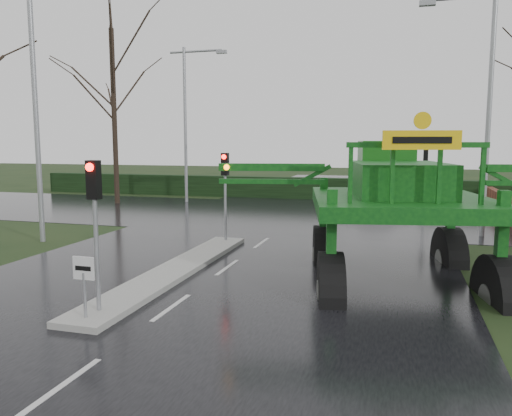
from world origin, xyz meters
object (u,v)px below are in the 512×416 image
(keep_left_sign, at_px, (84,277))
(street_light_right, at_px, (482,91))
(traffic_signal_near, at_px, (94,203))
(traffic_signal_mid, at_px, (225,178))
(street_light_left_near, at_px, (41,88))
(crop_sprayer, at_px, (332,189))
(street_light_left_far, at_px, (189,111))
(traffic_signal_far, at_px, (425,166))
(white_sedan, at_px, (381,209))

(keep_left_sign, height_order, street_light_right, street_light_right)
(traffic_signal_near, relative_size, traffic_signal_mid, 1.00)
(street_light_left_near, bearing_deg, crop_sprayer, -17.87)
(traffic_signal_near, height_order, street_light_right, street_light_right)
(traffic_signal_near, xyz_separation_m, traffic_signal_mid, (0.00, 8.50, 0.00))
(traffic_signal_mid, relative_size, crop_sprayer, 0.35)
(traffic_signal_mid, height_order, street_light_left_far, street_light_left_far)
(traffic_signal_far, height_order, street_light_left_near, street_light_left_near)
(traffic_signal_mid, distance_m, white_sedan, 13.61)
(street_light_left_far, relative_size, crop_sprayer, 0.98)
(keep_left_sign, distance_m, traffic_signal_near, 1.61)
(keep_left_sign, height_order, traffic_signal_mid, traffic_signal_mid)
(street_light_right, bearing_deg, street_light_left_far, 153.98)
(street_light_left_near, bearing_deg, street_light_left_far, 90.00)
(keep_left_sign, relative_size, traffic_signal_mid, 0.38)
(traffic_signal_far, xyz_separation_m, street_light_left_far, (-14.69, -0.01, 3.40))
(traffic_signal_far, height_order, street_light_right, street_light_right)
(traffic_signal_near, relative_size, street_light_left_far, 0.35)
(keep_left_sign, xyz_separation_m, traffic_signal_far, (7.80, 21.51, 1.53))
(traffic_signal_far, xyz_separation_m, street_light_right, (1.69, -8.01, 3.40))
(keep_left_sign, relative_size, crop_sprayer, 0.13)
(white_sedan, bearing_deg, keep_left_sign, 153.14)
(crop_sprayer, bearing_deg, traffic_signal_near, -156.76)
(traffic_signal_near, xyz_separation_m, crop_sprayer, (4.75, 3.26, 0.14))
(traffic_signal_near, bearing_deg, traffic_signal_far, 69.64)
(traffic_signal_near, bearing_deg, street_light_left_near, 134.53)
(traffic_signal_far, distance_m, street_light_left_far, 15.08)
(keep_left_sign, height_order, traffic_signal_near, traffic_signal_near)
(traffic_signal_mid, bearing_deg, white_sedan, 66.11)
(traffic_signal_near, bearing_deg, keep_left_sign, -90.00)
(traffic_signal_mid, bearing_deg, traffic_signal_near, -90.00)
(traffic_signal_mid, xyz_separation_m, street_light_left_near, (-6.89, -1.49, 3.40))
(street_light_left_near, relative_size, street_light_right, 1.00)
(traffic_signal_near, relative_size, street_light_left_near, 0.35)
(crop_sprayer, distance_m, white_sedan, 17.69)
(keep_left_sign, xyz_separation_m, street_light_right, (9.49, 13.50, 4.93))
(street_light_right, relative_size, white_sedan, 2.38)
(street_light_left_near, bearing_deg, traffic_signal_far, 43.63)
(street_light_left_near, height_order, crop_sprayer, street_light_left_near)
(traffic_signal_near, distance_m, street_light_right, 16.46)
(traffic_signal_far, bearing_deg, traffic_signal_mid, 58.07)
(keep_left_sign, xyz_separation_m, street_light_left_far, (-6.89, 21.50, 4.93))
(traffic_signal_near, bearing_deg, traffic_signal_mid, 90.00)
(street_light_left_far, bearing_deg, traffic_signal_near, -71.83)
(street_light_left_far, xyz_separation_m, crop_sprayer, (11.64, -17.75, -3.26))
(keep_left_sign, relative_size, street_light_left_far, 0.14)
(crop_sprayer, height_order, white_sedan, crop_sprayer)
(traffic_signal_far, height_order, crop_sprayer, crop_sprayer)
(traffic_signal_mid, bearing_deg, traffic_signal_far, 58.07)
(traffic_signal_near, bearing_deg, white_sedan, 75.36)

